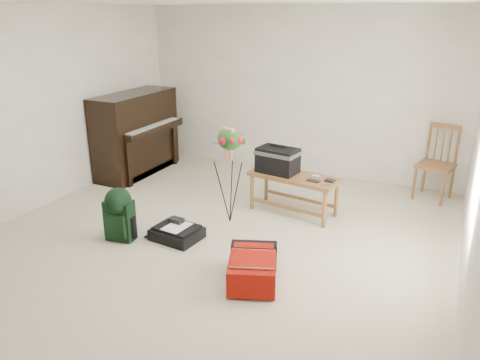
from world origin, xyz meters
The scene contains 11 objects.
floor centered at (0.00, 0.00, 0.00)m, with size 5.00×5.50×0.01m, color beige.
ceiling centered at (0.00, 0.00, 2.50)m, with size 5.00×5.50×0.01m, color white.
wall_back centered at (0.00, 2.75, 1.25)m, with size 5.00×0.04×2.50m, color white.
wall_left centered at (-2.50, 0.00, 1.25)m, with size 0.04×5.50×2.50m, color white.
piano centered at (-2.19, 1.60, 0.60)m, with size 0.71×1.50×1.25m.
bench centered at (0.38, 1.13, 0.61)m, with size 1.17×0.61×0.86m.
dining_chair centered at (2.09, 2.43, 0.49)m, with size 0.53×0.53×1.00m.
red_suitcase centered at (0.73, -0.51, 0.15)m, with size 0.63×0.77×0.28m.
black_duffel centered at (-0.39, -0.11, 0.08)m, with size 0.55×0.46×0.22m.
green_backpack centered at (-0.95, -0.39, 0.33)m, with size 0.33×0.30×0.61m.
flower_stand centered at (-0.06, 0.56, 0.58)m, with size 0.46×0.46×1.20m.
Camera 1 is at (2.26, -4.07, 2.41)m, focal length 35.00 mm.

